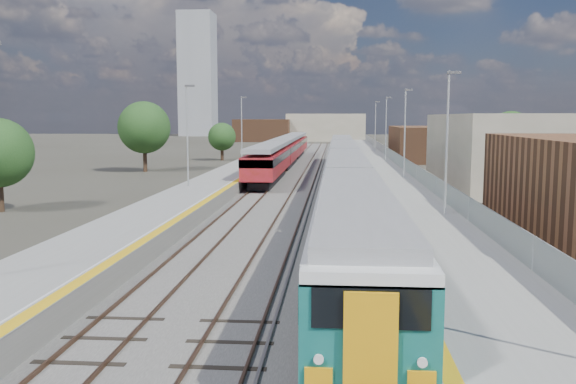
# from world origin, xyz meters

# --- Properties ---
(ground) EXTENTS (320.00, 320.00, 0.00)m
(ground) POSITION_xyz_m (0.00, 50.00, 0.00)
(ground) COLOR #47443A
(ground) RESTS_ON ground
(ballast_bed) EXTENTS (10.50, 155.00, 0.06)m
(ballast_bed) POSITION_xyz_m (-2.25, 52.50, 0.03)
(ballast_bed) COLOR #565451
(ballast_bed) RESTS_ON ground
(tracks) EXTENTS (8.96, 160.00, 0.17)m
(tracks) POSITION_xyz_m (-1.65, 54.18, 0.11)
(tracks) COLOR #4C3323
(tracks) RESTS_ON ground
(platform_right) EXTENTS (4.70, 155.00, 8.52)m
(platform_right) POSITION_xyz_m (5.28, 52.49, 0.54)
(platform_right) COLOR slate
(platform_right) RESTS_ON ground
(platform_left) EXTENTS (4.30, 155.00, 8.52)m
(platform_left) POSITION_xyz_m (-9.05, 52.49, 0.52)
(platform_left) COLOR slate
(platform_left) RESTS_ON ground
(buildings) EXTENTS (72.00, 185.50, 40.00)m
(buildings) POSITION_xyz_m (-18.12, 138.60, 10.70)
(buildings) COLOR brown
(buildings) RESTS_ON ground
(green_train) EXTENTS (2.75, 76.64, 3.03)m
(green_train) POSITION_xyz_m (1.50, 38.75, 2.13)
(green_train) COLOR black
(green_train) RESTS_ON ground
(red_train) EXTENTS (2.75, 55.88, 3.48)m
(red_train) POSITION_xyz_m (-5.50, 64.94, 2.06)
(red_train) COLOR black
(red_train) RESTS_ON ground
(tree_b) EXTENTS (5.84, 5.84, 7.91)m
(tree_b) POSITION_xyz_m (-20.72, 56.62, 4.98)
(tree_b) COLOR #382619
(tree_b) RESTS_ON ground
(tree_c) EXTENTS (3.95, 3.95, 5.35)m
(tree_c) POSITION_xyz_m (-15.45, 75.37, 3.36)
(tree_c) COLOR #382619
(tree_c) RESTS_ON ground
(tree_d) EXTENTS (5.08, 5.08, 6.88)m
(tree_d) POSITION_xyz_m (21.57, 64.50, 4.33)
(tree_d) COLOR #382619
(tree_d) RESTS_ON ground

